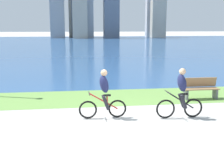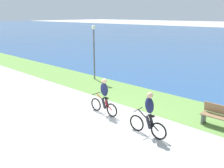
# 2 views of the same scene
# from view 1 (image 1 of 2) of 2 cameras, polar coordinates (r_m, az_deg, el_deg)

# --- Properties ---
(ground_plane) EXTENTS (300.00, 300.00, 0.00)m
(ground_plane) POSITION_cam_1_polar(r_m,az_deg,el_deg) (9.59, 2.89, -7.58)
(ground_plane) COLOR #B2AFA8
(grass_strip_bayside) EXTENTS (120.00, 3.03, 0.01)m
(grass_strip_bayside) POSITION_cam_1_polar(r_m,az_deg,el_deg) (13.02, -0.04, -2.53)
(grass_strip_bayside) COLOR #6B9947
(grass_strip_bayside) RESTS_ON ground
(bay_water_surface) EXTENTS (300.00, 74.48, 0.00)m
(bay_water_surface) POSITION_cam_1_polar(r_m,az_deg,el_deg) (51.42, -5.91, 7.57)
(bay_water_surface) COLOR #2D568C
(bay_water_surface) RESTS_ON ground
(cyclist_lead) EXTENTS (1.61, 0.52, 1.65)m
(cyclist_lead) POSITION_cam_1_polar(r_m,az_deg,el_deg) (9.95, -1.58, -1.91)
(cyclist_lead) COLOR black
(cyclist_lead) RESTS_ON ground
(cyclist_trailing) EXTENTS (1.62, 0.52, 1.69)m
(cyclist_trailing) POSITION_cam_1_polar(r_m,az_deg,el_deg) (10.23, 13.02, -1.78)
(cyclist_trailing) COLOR black
(cyclist_trailing) RESTS_ON ground
(bench_near_path) EXTENTS (1.50, 0.47, 0.90)m
(bench_near_path) POSITION_cam_1_polar(r_m,az_deg,el_deg) (13.20, 16.48, -0.82)
(bench_near_path) COLOR olive
(bench_near_path) RESTS_ON ground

